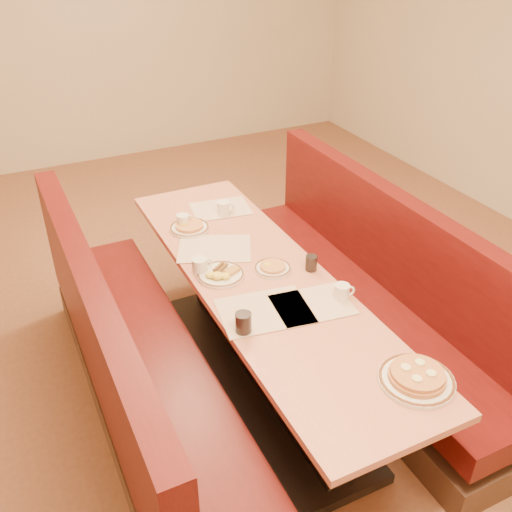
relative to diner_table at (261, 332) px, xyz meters
name	(u,v)px	position (x,y,z in m)	size (l,w,h in m)	color
ground	(261,380)	(0.00, 0.00, -0.37)	(8.00, 8.00, 0.00)	#9E6647
room_envelope	(263,49)	(0.00, 0.00, 1.56)	(6.04, 8.04, 2.82)	beige
diner_table	(261,332)	(0.00, 0.00, 0.00)	(0.70, 2.50, 0.75)	black
booth_left	(137,373)	(-0.73, 0.00, -0.01)	(0.55, 2.50, 1.05)	#4C3326
booth_right	(366,301)	(0.73, 0.00, -0.01)	(0.55, 2.50, 1.05)	#4C3326
placemat_near_left	(265,311)	(-0.12, -0.28, 0.38)	(0.44, 0.33, 0.00)	beige
placemat_near_right	(313,304)	(0.12, -0.33, 0.38)	(0.38, 0.29, 0.00)	beige
placemat_far_left	(215,248)	(-0.11, 0.39, 0.38)	(0.42, 0.31, 0.00)	beige
placemat_far_right	(221,209)	(0.12, 0.85, 0.38)	(0.38, 0.28, 0.00)	beige
pancake_plate	(417,378)	(0.23, -0.99, 0.40)	(0.32, 0.32, 0.07)	white
eggs_plate	(221,274)	(-0.19, 0.11, 0.39)	(0.26, 0.26, 0.05)	white
extra_plate_mid	(273,268)	(0.09, 0.04, 0.39)	(0.20, 0.20, 0.04)	white
extra_plate_far	(189,227)	(-0.16, 0.67, 0.39)	(0.25, 0.25, 0.05)	white
coffee_mug_a	(342,292)	(0.28, -0.35, 0.42)	(0.11, 0.08, 0.08)	white
coffee_mug_b	(200,266)	(-0.28, 0.19, 0.42)	(0.12, 0.08, 0.09)	white
coffee_mug_c	(224,208)	(0.11, 0.77, 0.42)	(0.11, 0.08, 0.09)	white
coffee_mug_d	(183,221)	(-0.18, 0.72, 0.42)	(0.11, 0.08, 0.08)	white
soda_tumbler_near	(243,323)	(-0.28, -0.37, 0.43)	(0.08, 0.08, 0.11)	black
soda_tumbler_mid	(311,263)	(0.28, -0.05, 0.42)	(0.06, 0.06, 0.09)	black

